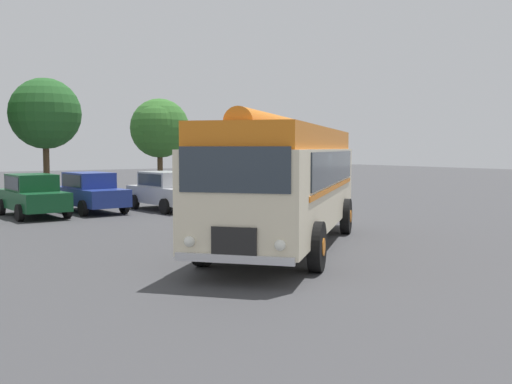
% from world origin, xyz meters
% --- Properties ---
extents(ground_plane, '(120.00, 120.00, 0.00)m').
position_xyz_m(ground_plane, '(0.00, 0.00, 0.00)').
color(ground_plane, '#3D3D3F').
extents(vintage_bus, '(9.17, 8.52, 3.49)m').
position_xyz_m(vintage_bus, '(0.78, 0.55, 1.89)').
color(vintage_bus, beige).
rests_on(vintage_bus, ground).
extents(car_near_left, '(2.11, 4.28, 1.66)m').
position_xyz_m(car_near_left, '(-3.16, 11.85, 0.85)').
color(car_near_left, '#144C28').
rests_on(car_near_left, ground).
extents(car_mid_left, '(2.23, 4.33, 1.66)m').
position_xyz_m(car_mid_left, '(-0.75, 12.23, 0.85)').
color(car_mid_left, navy).
rests_on(car_mid_left, ground).
extents(car_mid_right, '(2.26, 4.34, 1.66)m').
position_xyz_m(car_mid_right, '(2.24, 11.15, 0.85)').
color(car_mid_right, '#B7BABF').
rests_on(car_mid_right, ground).
extents(car_far_right, '(2.33, 4.37, 1.66)m').
position_xyz_m(car_far_right, '(5.28, 11.45, 0.85)').
color(car_far_right, black).
rests_on(car_far_right, ground).
extents(tree_centre, '(3.58, 3.58, 6.22)m').
position_xyz_m(tree_centre, '(-0.72, 18.81, 4.43)').
color(tree_centre, '#4C3823').
rests_on(tree_centre, ground).
extents(tree_right_of_centre, '(3.24, 3.24, 5.39)m').
position_xyz_m(tree_right_of_centre, '(5.04, 17.89, 3.80)').
color(tree_right_of_centre, '#4C3823').
rests_on(tree_right_of_centre, ground).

